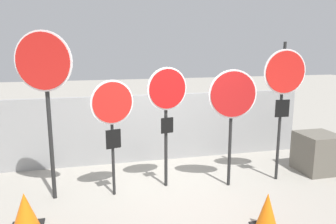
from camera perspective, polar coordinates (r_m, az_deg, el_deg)
name	(u,v)px	position (r m, az deg, el deg)	size (l,w,h in m)	color
ground_plane	(170,190)	(5.99, 0.35, -13.42)	(40.00, 40.00, 0.00)	gray
fence_back	(152,128)	(7.26, -2.79, -2.76)	(6.99, 0.12, 1.48)	gray
stop_sign_0	(44,76)	(5.45, -20.72, 5.94)	(0.89, 0.36, 2.76)	black
stop_sign_1	(112,111)	(5.41, -9.66, 0.18)	(0.71, 0.23, 1.99)	black
stop_sign_2	(167,100)	(5.67, -0.17, 2.14)	(0.73, 0.19, 2.17)	black
stop_sign_3	(232,101)	(5.80, 11.17, 1.92)	(0.85, 0.16, 2.13)	black
stop_sign_4	(284,82)	(6.28, 19.55, 4.93)	(0.81, 0.12, 2.59)	black
traffic_cone_0	(267,211)	(4.96, 16.89, -16.18)	(0.36, 0.36, 0.53)	black
traffic_cone_1	(25,212)	(5.14, -23.62, -15.59)	(0.44, 0.44, 0.54)	black
storage_crate	(317,153)	(7.35, 24.56, -6.45)	(0.74, 0.76, 0.79)	#605B51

